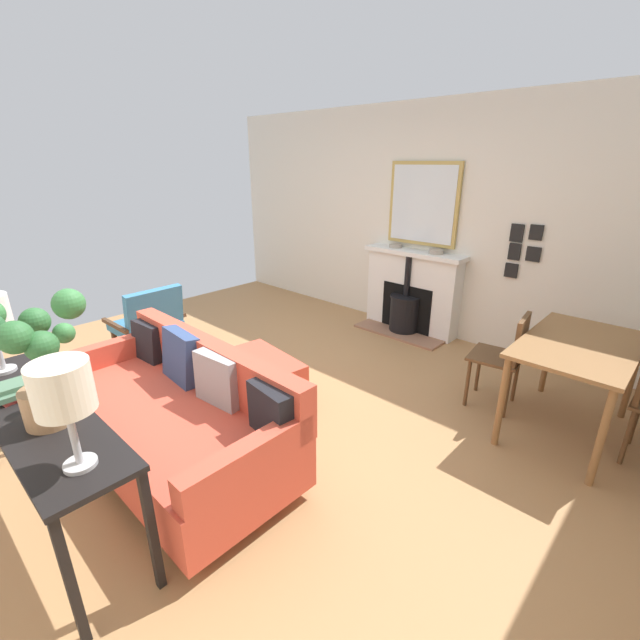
{
  "coord_description": "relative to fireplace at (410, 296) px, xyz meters",
  "views": [
    {
      "loc": [
        2.04,
        2.76,
        2.01
      ],
      "look_at": [
        -0.53,
        0.36,
        0.68
      ],
      "focal_mm": 23.85,
      "sensor_mm": 36.0,
      "label": 1
    }
  ],
  "objects": [
    {
      "name": "ottoman",
      "position": [
        2.33,
        -0.12,
        -0.22
      ],
      "size": [
        0.69,
        0.85,
        0.36
      ],
      "color": "#B2B2B7",
      "rests_on": "ground"
    },
    {
      "name": "dining_chair_near_fireplace",
      "position": [
        1.0,
        1.54,
        0.06
      ],
      "size": [
        0.45,
        0.45,
        0.85
      ],
      "color": "brown",
      "rests_on": "ground"
    },
    {
      "name": "ground_plane",
      "position": [
        2.36,
        -0.17,
        -0.45
      ],
      "size": [
        5.14,
        6.08,
        0.01
      ],
      "primitive_type": "cube",
      "color": "#A87A4C"
    },
    {
      "name": "photo_gallery_row",
      "position": [
        -0.14,
        1.16,
        0.73
      ],
      "size": [
        0.02,
        0.32,
        0.56
      ],
      "color": "black"
    },
    {
      "name": "sofa",
      "position": [
        3.23,
        0.11,
        -0.09
      ],
      "size": [
        0.92,
        2.01,
        0.83
      ],
      "color": "#B2B2B7",
      "rests_on": "ground"
    },
    {
      "name": "fireplace",
      "position": [
        0.0,
        0.0,
        0.0
      ],
      "size": [
        0.54,
        1.26,
        1.01
      ],
      "color": "#93664C",
      "rests_on": "ground"
    },
    {
      "name": "mirror_over_mantel",
      "position": [
        -0.12,
        0.0,
        1.09
      ],
      "size": [
        0.04,
        0.89,
        0.94
      ],
      "color": "tan"
    },
    {
      "name": "mantel_bowl_near",
      "position": [
        -0.03,
        -0.28,
        0.58
      ],
      "size": [
        0.16,
        0.16,
        0.04
      ],
      "color": "#9E9384",
      "rests_on": "fireplace"
    },
    {
      "name": "table_lamp_far_end",
      "position": [
        4.01,
        0.77,
        0.68
      ],
      "size": [
        0.24,
        0.24,
        0.5
      ],
      "color": "#B2B2B7",
      "rests_on": "console_table"
    },
    {
      "name": "console_table",
      "position": [
        4.01,
        0.11,
        0.22
      ],
      "size": [
        0.42,
        1.76,
        0.74
      ],
      "color": "black",
      "rests_on": "ground"
    },
    {
      "name": "potted_plant",
      "position": [
        4.0,
        0.31,
        0.69
      ],
      "size": [
        0.48,
        0.51,
        0.7
      ],
      "color": "#99704C",
      "rests_on": "console_table"
    },
    {
      "name": "armchair_accent",
      "position": [
        2.57,
        -1.59,
        -0.01
      ],
      "size": [
        0.69,
        0.61,
        0.8
      ],
      "color": "#4C3321",
      "rests_on": "ground"
    },
    {
      "name": "mantel_bowl_far",
      "position": [
        -0.03,
        0.27,
        0.59
      ],
      "size": [
        0.17,
        0.17,
        0.05
      ],
      "color": "#9E9384",
      "rests_on": "fireplace"
    },
    {
      "name": "dining_table",
      "position": [
        1.01,
        2.04,
        0.21
      ],
      "size": [
        1.18,
        0.73,
        0.75
      ],
      "color": "olive",
      "rests_on": "ground"
    },
    {
      "name": "book_stack",
      "position": [
        4.01,
        -0.13,
        0.34
      ],
      "size": [
        0.27,
        0.22,
        0.08
      ],
      "color": "#B23833",
      "rests_on": "console_table"
    },
    {
      "name": "wall_left",
      "position": [
        -0.21,
        -0.17,
        0.88
      ],
      "size": [
        0.12,
        6.08,
        2.65
      ],
      "primitive_type": "cube",
      "color": "silver",
      "rests_on": "ground"
    }
  ]
}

